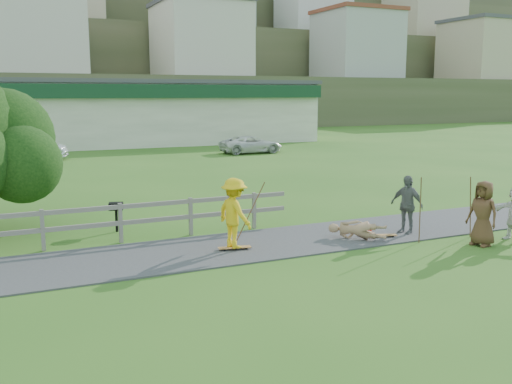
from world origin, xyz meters
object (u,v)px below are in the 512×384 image
(skater_rider, at_px, (234,217))
(spectator_c, at_px, (483,213))
(bbq, at_px, (116,217))
(skater_fallen, at_px, (357,230))
(spectator_b, at_px, (407,205))
(car_white, at_px, (251,144))
(car_silver, at_px, (30,149))

(skater_rider, bearing_deg, spectator_c, -125.19)
(skater_rider, xyz_separation_m, bbq, (-2.37, 3.38, -0.47))
(skater_fallen, xyz_separation_m, bbq, (-5.88, 3.79, 0.15))
(spectator_b, height_order, spectator_c, spectator_c)
(spectator_c, bearing_deg, skater_rider, -122.15)
(skater_rider, relative_size, skater_fallen, 1.14)
(skater_fallen, xyz_separation_m, spectator_c, (2.74, -1.82, 0.59))
(skater_rider, xyz_separation_m, car_white, (10.42, 22.26, -0.31))
(skater_rider, distance_m, car_silver, 24.33)
(skater_rider, relative_size, car_white, 0.42)
(spectator_c, relative_size, car_silver, 0.41)
(spectator_c, height_order, car_white, spectator_c)
(skater_rider, relative_size, spectator_b, 1.05)
(car_white, bearing_deg, bbq, 144.94)
(skater_fallen, height_order, bbq, bbq)
(skater_fallen, xyz_separation_m, car_silver, (-7.07, 24.48, 0.41))
(skater_rider, xyz_separation_m, car_silver, (-3.56, 24.07, -0.21))
(spectator_b, bearing_deg, car_white, 146.58)
(spectator_c, bearing_deg, car_silver, -172.02)
(car_white, xyz_separation_m, bbq, (-12.79, -18.88, -0.16))
(spectator_c, bearing_deg, skater_fallen, -136.06)
(skater_rider, height_order, spectator_c, skater_rider)
(skater_rider, xyz_separation_m, spectator_b, (5.23, -0.37, -0.05))
(spectator_b, bearing_deg, car_silver, 179.27)
(car_white, relative_size, bbq, 4.90)
(spectator_c, distance_m, car_white, 24.85)
(skater_rider, height_order, car_silver, skater_rider)
(spectator_b, height_order, car_white, spectator_b)
(skater_fallen, distance_m, bbq, 7.00)
(skater_rider, height_order, bbq, skater_rider)
(spectator_c, xyz_separation_m, car_white, (4.17, 24.50, -0.28))
(car_silver, relative_size, car_white, 0.99)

